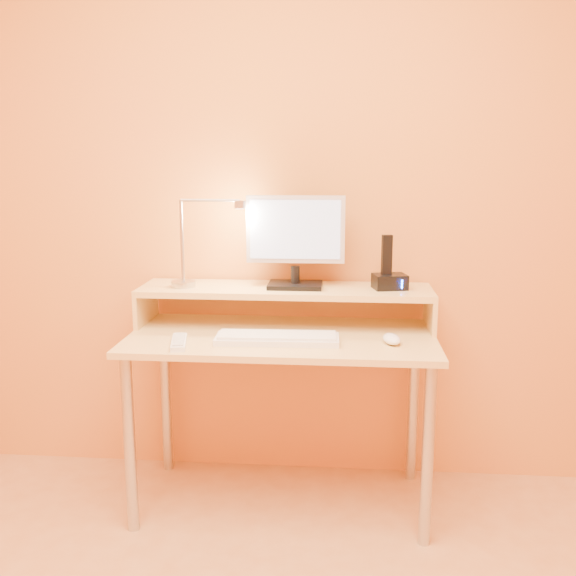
# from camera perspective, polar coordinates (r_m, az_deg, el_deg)

# --- Properties ---
(wall_back) EXTENTS (3.00, 0.04, 2.50)m
(wall_back) POSITION_cam_1_polar(r_m,az_deg,el_deg) (2.77, 0.08, 8.31)
(wall_back) COLOR orange
(wall_back) RESTS_ON floor
(desk_leg_fl) EXTENTS (0.04, 0.04, 0.69)m
(desk_leg_fl) POSITION_cam_1_polar(r_m,az_deg,el_deg) (2.55, -13.85, -13.34)
(desk_leg_fl) COLOR #B5B5B5
(desk_leg_fl) RESTS_ON floor
(desk_leg_fr) EXTENTS (0.04, 0.04, 0.69)m
(desk_leg_fr) POSITION_cam_1_polar(r_m,az_deg,el_deg) (2.44, 12.25, -14.36)
(desk_leg_fr) COLOR #B5B5B5
(desk_leg_fr) RESTS_ON floor
(desk_leg_bl) EXTENTS (0.04, 0.04, 0.69)m
(desk_leg_bl) POSITION_cam_1_polar(r_m,az_deg,el_deg) (2.99, -10.76, -9.43)
(desk_leg_bl) COLOR #B5B5B5
(desk_leg_bl) RESTS_ON floor
(desk_leg_br) EXTENTS (0.04, 0.04, 0.69)m
(desk_leg_br) POSITION_cam_1_polar(r_m,az_deg,el_deg) (2.90, 11.02, -10.09)
(desk_leg_br) COLOR #B5B5B5
(desk_leg_br) RESTS_ON floor
(desk_lower) EXTENTS (1.20, 0.60, 0.02)m
(desk_lower) POSITION_cam_1_polar(r_m,az_deg,el_deg) (2.54, -0.54, -4.40)
(desk_lower) COLOR #D7B674
(desk_lower) RESTS_ON floor
(shelf_riser_left) EXTENTS (0.02, 0.30, 0.14)m
(shelf_riser_left) POSITION_cam_1_polar(r_m,az_deg,el_deg) (2.78, -12.46, -1.59)
(shelf_riser_left) COLOR #D7B674
(shelf_riser_left) RESTS_ON desk_lower
(shelf_riser_right) EXTENTS (0.02, 0.30, 0.14)m
(shelf_riser_right) POSITION_cam_1_polar(r_m,az_deg,el_deg) (2.68, 12.46, -2.07)
(shelf_riser_right) COLOR #D7B674
(shelf_riser_right) RESTS_ON desk_lower
(desk_shelf) EXTENTS (1.20, 0.30, 0.02)m
(desk_shelf) POSITION_cam_1_polar(r_m,az_deg,el_deg) (2.65, -0.24, -0.19)
(desk_shelf) COLOR #D7B674
(desk_shelf) RESTS_ON desk_lower
(monitor_foot) EXTENTS (0.22, 0.16, 0.02)m
(monitor_foot) POSITION_cam_1_polar(r_m,az_deg,el_deg) (2.64, 0.65, 0.26)
(monitor_foot) COLOR black
(monitor_foot) RESTS_ON desk_shelf
(monitor_neck) EXTENTS (0.04, 0.04, 0.07)m
(monitor_neck) POSITION_cam_1_polar(r_m,az_deg,el_deg) (2.63, 0.65, 1.20)
(monitor_neck) COLOR black
(monitor_neck) RESTS_ON monitor_foot
(monitor_panel) EXTENTS (0.40, 0.04, 0.27)m
(monitor_panel) POSITION_cam_1_polar(r_m,az_deg,el_deg) (2.62, 0.67, 5.23)
(monitor_panel) COLOR silver
(monitor_panel) RESTS_ON monitor_neck
(monitor_back) EXTENTS (0.36, 0.02, 0.23)m
(monitor_back) POSITION_cam_1_polar(r_m,az_deg,el_deg) (2.64, 0.71, 5.28)
(monitor_back) COLOR black
(monitor_back) RESTS_ON monitor_panel
(monitor_screen) EXTENTS (0.36, 0.01, 0.24)m
(monitor_screen) POSITION_cam_1_polar(r_m,az_deg,el_deg) (2.60, 0.64, 5.18)
(monitor_screen) COLOR #A9C0F1
(monitor_screen) RESTS_ON monitor_panel
(lamp_base) EXTENTS (0.10, 0.10, 0.02)m
(lamp_base) POSITION_cam_1_polar(r_m,az_deg,el_deg) (2.68, -9.24, 0.37)
(lamp_base) COLOR #B5B5B5
(lamp_base) RESTS_ON desk_shelf
(lamp_post) EXTENTS (0.01, 0.01, 0.33)m
(lamp_post) POSITION_cam_1_polar(r_m,az_deg,el_deg) (2.66, -9.36, 4.13)
(lamp_post) COLOR #B5B5B5
(lamp_post) RESTS_ON lamp_base
(lamp_arm) EXTENTS (0.24, 0.01, 0.01)m
(lamp_arm) POSITION_cam_1_polar(r_m,az_deg,el_deg) (2.61, -6.91, 7.71)
(lamp_arm) COLOR #B5B5B5
(lamp_arm) RESTS_ON lamp_post
(lamp_head) EXTENTS (0.04, 0.04, 0.03)m
(lamp_head) POSITION_cam_1_polar(r_m,az_deg,el_deg) (2.59, -4.28, 7.40)
(lamp_head) COLOR #B5B5B5
(lamp_head) RESTS_ON lamp_arm
(lamp_bulb) EXTENTS (0.03, 0.03, 0.00)m
(lamp_bulb) POSITION_cam_1_polar(r_m,az_deg,el_deg) (2.59, -4.28, 7.05)
(lamp_bulb) COLOR #FFEAC6
(lamp_bulb) RESTS_ON lamp_head
(phone_dock) EXTENTS (0.15, 0.13, 0.06)m
(phone_dock) POSITION_cam_1_polar(r_m,az_deg,el_deg) (2.64, 9.00, 0.56)
(phone_dock) COLOR black
(phone_dock) RESTS_ON desk_shelf
(phone_handset) EXTENTS (0.04, 0.03, 0.16)m
(phone_handset) POSITION_cam_1_polar(r_m,az_deg,el_deg) (2.62, 8.74, 2.93)
(phone_handset) COLOR black
(phone_handset) RESTS_ON phone_dock
(phone_led) EXTENTS (0.01, 0.00, 0.04)m
(phone_led) POSITION_cam_1_polar(r_m,az_deg,el_deg) (2.59, 10.07, 0.33)
(phone_led) COLOR #347EFF
(phone_led) RESTS_ON phone_dock
(keyboard) EXTENTS (0.47, 0.16, 0.02)m
(keyboard) POSITION_cam_1_polar(r_m,az_deg,el_deg) (2.43, -0.97, -4.55)
(keyboard) COLOR white
(keyboard) RESTS_ON desk_lower
(mouse) EXTENTS (0.08, 0.12, 0.04)m
(mouse) POSITION_cam_1_polar(r_m,az_deg,el_deg) (2.44, 9.17, -4.48)
(mouse) COLOR white
(mouse) RESTS_ON desk_lower
(remote_control) EXTENTS (0.09, 0.20, 0.02)m
(remote_control) POSITION_cam_1_polar(r_m,az_deg,el_deg) (2.43, -9.64, -4.77)
(remote_control) COLOR white
(remote_control) RESTS_ON desk_lower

